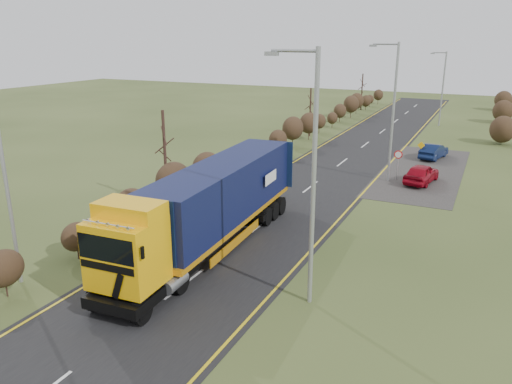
{
  "coord_description": "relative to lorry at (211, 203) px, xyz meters",
  "views": [
    {
      "loc": [
        11.05,
        -20.04,
        10.15
      ],
      "look_at": [
        -0.06,
        3.23,
        2.11
      ],
      "focal_mm": 35.0,
      "sensor_mm": 36.0,
      "label": 1
    }
  ],
  "objects": [
    {
      "name": "car_blue_sedan",
      "position": [
        7.53,
        25.15,
        -1.78
      ],
      "size": [
        2.16,
        4.1,
        1.29
      ],
      "primitive_type": "imported",
      "rotation": [
        0.0,
        0.0,
        2.93
      ],
      "color": "#0A1639",
      "rests_on": "ground"
    },
    {
      "name": "streetlight_mid",
      "position": [
        5.27,
        16.31,
        3.02
      ],
      "size": [
        2.08,
        0.2,
        9.83
      ],
      "color": "#95989B",
      "rests_on": "ground"
    },
    {
      "name": "streetlight_far",
      "position": [
        5.96,
        42.89,
        2.28
      ],
      "size": [
        1.82,
        0.18,
        8.56
      ],
      "color": "#95989B",
      "rests_on": "ground"
    },
    {
      "name": "car_red_hatchback",
      "position": [
        7.66,
        16.78,
        -1.72
      ],
      "size": [
        2.3,
        4.33,
        1.4
      ],
      "primitive_type": "imported",
      "rotation": [
        0.0,
        0.0,
        2.98
      ],
      "color": "maroon",
      "rests_on": "ground"
    },
    {
      "name": "left_pole",
      "position": [
        -5.73,
        -6.56,
        2.04
      ],
      "size": [
        0.16,
        0.16,
        8.92
      ],
      "primitive_type": "cylinder",
      "color": "#95989B",
      "rests_on": "ground"
    },
    {
      "name": "lorry",
      "position": [
        0.0,
        0.0,
        0.0
      ],
      "size": [
        3.21,
        15.43,
        4.27
      ],
      "rotation": [
        0.0,
        0.0,
        0.05
      ],
      "color": "black",
      "rests_on": "ground"
    },
    {
      "name": "ground",
      "position": [
        0.8,
        0.3,
        -2.42
      ],
      "size": [
        160.0,
        160.0,
        0.0
      ],
      "primitive_type": "plane",
      "color": "#34431C",
      "rests_on": "ground"
    },
    {
      "name": "speed_sign",
      "position": [
        5.91,
        16.88,
        -0.88
      ],
      "size": [
        0.61,
        0.1,
        2.22
      ],
      "color": "#95989B",
      "rests_on": "ground"
    },
    {
      "name": "layby",
      "position": [
        7.3,
        20.3,
        -2.41
      ],
      "size": [
        6.0,
        18.0,
        0.02
      ],
      "primitive_type": "cube",
      "color": "#2C2927",
      "rests_on": "ground"
    },
    {
      "name": "lane_markings",
      "position": [
        0.8,
        10.0,
        -2.39
      ],
      "size": [
        7.52,
        116.0,
        0.01
      ],
      "color": "gold",
      "rests_on": "road"
    },
    {
      "name": "streetlight_near",
      "position": [
        5.98,
        -2.76,
        3.03
      ],
      "size": [
        2.09,
        0.2,
        9.85
      ],
      "color": "#95989B",
      "rests_on": "ground"
    },
    {
      "name": "road",
      "position": [
        0.8,
        10.3,
        -2.41
      ],
      "size": [
        8.0,
        120.0,
        0.02
      ],
      "primitive_type": "cube",
      "color": "black",
      "rests_on": "ground"
    },
    {
      "name": "warning_board",
      "position": [
        6.6,
        23.88,
        -1.44
      ],
      "size": [
        0.63,
        0.11,
        1.66
      ],
      "color": "#95989B",
      "rests_on": "ground"
    },
    {
      "name": "hedgerow",
      "position": [
        -5.2,
        8.2,
        -0.8
      ],
      "size": [
        2.24,
        102.04,
        6.05
      ],
      "color": "#332116",
      "rests_on": "ground"
    }
  ]
}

